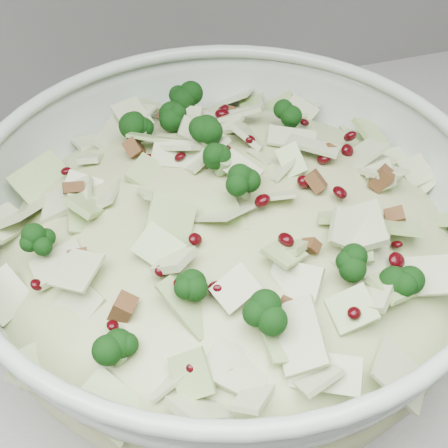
% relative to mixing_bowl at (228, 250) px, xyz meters
% --- Properties ---
extents(counter, '(3.60, 0.60, 0.90)m').
position_rel_mixing_bowl_xyz_m(counter, '(0.13, 0.10, -0.54)').
color(counter, '#B1B1AC').
rests_on(counter, floor).
extents(mixing_bowl, '(0.47, 0.47, 0.17)m').
position_rel_mixing_bowl_xyz_m(mixing_bowl, '(0.00, 0.00, 0.00)').
color(mixing_bowl, '#B2C4B5').
rests_on(mixing_bowl, counter).
extents(salad, '(0.48, 0.48, 0.17)m').
position_rel_mixing_bowl_xyz_m(salad, '(0.00, -0.00, 0.03)').
color(salad, '#A9B37A').
rests_on(salad, mixing_bowl).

